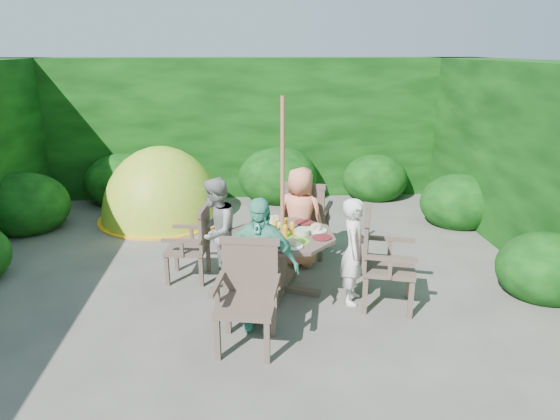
{
  "coord_description": "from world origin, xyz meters",
  "views": [
    {
      "loc": [
        0.04,
        -5.48,
        2.66
      ],
      "look_at": [
        0.42,
        0.08,
        0.85
      ],
      "focal_mm": 32.0,
      "sensor_mm": 36.0,
      "label": 1
    }
  ],
  "objects": [
    {
      "name": "child_front",
      "position": [
        0.14,
        -1.07,
        0.68
      ],
      "size": [
        0.86,
        0.58,
        1.35
      ],
      "primitive_type": "imported",
      "rotation": [
        0.0,
        0.0,
        -0.35
      ],
      "color": "#49AA8F",
      "rests_on": "ground"
    },
    {
      "name": "parasol_pole",
      "position": [
        0.42,
        -0.32,
        1.1
      ],
      "size": [
        0.06,
        0.06,
        2.2
      ],
      "primitive_type": "cylinder",
      "rotation": [
        0.0,
        0.0,
        -0.35
      ],
      "color": "brown",
      "rests_on": "ground"
    },
    {
      "name": "garden_chair_left",
      "position": [
        -0.61,
        0.08,
        0.47
      ],
      "size": [
        0.53,
        0.58,
        0.87
      ],
      "rotation": [
        0.0,
        0.0,
        -1.71
      ],
      "color": "#40322A",
      "rests_on": "ground"
    },
    {
      "name": "child_right",
      "position": [
        1.17,
        -0.6,
        0.59
      ],
      "size": [
        0.38,
        0.49,
        1.18
      ],
      "primitive_type": "imported",
      "rotation": [
        0.0,
        0.0,
        1.31
      ],
      "color": "silver",
      "rests_on": "ground"
    },
    {
      "name": "ground",
      "position": [
        0.0,
        0.0,
        0.0
      ],
      "size": [
        60.0,
        60.0,
        0.0
      ],
      "primitive_type": "plane",
      "color": "#4B4943",
      "rests_on": "ground"
    },
    {
      "name": "patio_table",
      "position": [
        0.42,
        -0.32,
        0.59
      ],
      "size": [
        1.55,
        1.55,
        0.84
      ],
      "rotation": [
        0.0,
        0.0,
        -0.35
      ],
      "color": "#40322A",
      "rests_on": "ground"
    },
    {
      "name": "garden_chair_front",
      "position": [
        0.02,
        -1.35,
        0.51
      ],
      "size": [
        0.66,
        0.61,
        0.96
      ],
      "rotation": [
        0.0,
        0.0,
        -0.18
      ],
      "color": "#40322A",
      "rests_on": "ground"
    },
    {
      "name": "child_back",
      "position": [
        0.69,
        0.43,
        0.64
      ],
      "size": [
        0.74,
        0.65,
        1.28
      ],
      "primitive_type": "imported",
      "rotation": [
        0.0,
        0.0,
        2.66
      ],
      "color": "#E7835F",
      "rests_on": "ground"
    },
    {
      "name": "hedge_enclosure",
      "position": [
        0.0,
        1.33,
        1.25
      ],
      "size": [
        9.0,
        9.0,
        2.5
      ],
      "color": "black",
      "rests_on": "ground"
    },
    {
      "name": "garden_chair_right",
      "position": [
        1.44,
        -0.71,
        0.54
      ],
      "size": [
        0.67,
        0.72,
        1.0
      ],
      "rotation": [
        0.0,
        0.0,
        1.3
      ],
      "color": "#40322A",
      "rests_on": "ground"
    },
    {
      "name": "child_left",
      "position": [
        -0.33,
        -0.05,
        0.64
      ],
      "size": [
        0.61,
        0.72,
        1.28
      ],
      "primitive_type": "imported",
      "rotation": [
        0.0,
        0.0,
        -1.8
      ],
      "color": "gray",
      "rests_on": "ground"
    },
    {
      "name": "dome_tent",
      "position": [
        -1.36,
        2.39,
        0.0
      ],
      "size": [
        2.3,
        2.3,
        2.37
      ],
      "rotation": [
        0.0,
        0.0,
        -0.21
      ],
      "color": "#78BA23",
      "rests_on": "ground"
    },
    {
      "name": "garden_chair_back",
      "position": [
        0.8,
        0.7,
        0.54
      ],
      "size": [
        0.74,
        0.69,
        1.0
      ],
      "rotation": [
        0.0,
        0.0,
        2.81
      ],
      "color": "#40322A",
      "rests_on": "ground"
    }
  ]
}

